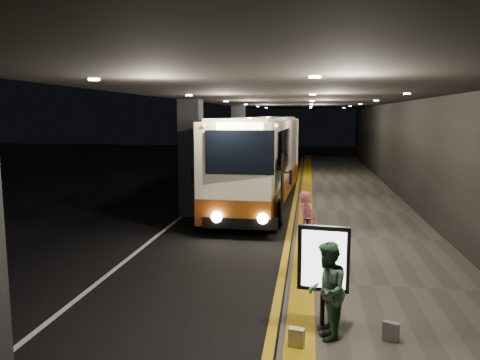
# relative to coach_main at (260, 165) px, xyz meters

# --- Properties ---
(ground) EXTENTS (90.00, 90.00, 0.00)m
(ground) POSITION_rel_coach_main_xyz_m (-0.88, -6.29, -1.73)
(ground) COLOR black
(lane_line_white) EXTENTS (0.12, 50.00, 0.01)m
(lane_line_white) POSITION_rel_coach_main_xyz_m (-2.68, -1.29, -1.73)
(lane_line_white) COLOR silver
(lane_line_white) RESTS_ON ground
(kerb_stripe_yellow) EXTENTS (0.18, 50.00, 0.01)m
(kerb_stripe_yellow) POSITION_rel_coach_main_xyz_m (1.47, -1.29, -1.73)
(kerb_stripe_yellow) COLOR gold
(kerb_stripe_yellow) RESTS_ON ground
(sidewalk) EXTENTS (4.50, 50.00, 0.15)m
(sidewalk) POSITION_rel_coach_main_xyz_m (3.87, -1.29, -1.66)
(sidewalk) COLOR #514C44
(sidewalk) RESTS_ON ground
(tactile_strip) EXTENTS (0.50, 50.00, 0.01)m
(tactile_strip) POSITION_rel_coach_main_xyz_m (1.97, -1.29, -1.57)
(tactile_strip) COLOR gold
(tactile_strip) RESTS_ON sidewalk
(terminal_wall) EXTENTS (0.10, 50.00, 6.00)m
(terminal_wall) POSITION_rel_coach_main_xyz_m (6.12, -1.29, 1.27)
(terminal_wall) COLOR black
(terminal_wall) RESTS_ON ground
(support_columns) EXTENTS (0.80, 24.80, 4.40)m
(support_columns) POSITION_rel_coach_main_xyz_m (-2.38, -2.29, 0.47)
(support_columns) COLOR black
(support_columns) RESTS_ON ground
(canopy) EXTENTS (9.00, 50.00, 0.40)m
(canopy) POSITION_rel_coach_main_xyz_m (1.62, -1.29, 2.87)
(canopy) COLOR black
(canopy) RESTS_ON support_columns
(coach_main) EXTENTS (2.86, 11.65, 3.61)m
(coach_main) POSITION_rel_coach_main_xyz_m (0.00, 0.00, 0.00)
(coach_main) COLOR beige
(coach_main) RESTS_ON ground
(coach_second) EXTENTS (3.02, 11.62, 3.62)m
(coach_second) POSITION_rel_coach_main_xyz_m (-0.02, 10.75, 0.00)
(coach_second) COLOR beige
(coach_second) RESTS_ON ground
(passenger_boarding) EXTENTS (0.61, 0.74, 1.73)m
(passenger_boarding) POSITION_rel_coach_main_xyz_m (2.03, -7.62, -0.72)
(passenger_boarding) COLOR #CF6066
(passenger_boarding) RESTS_ON sidewalk
(passenger_waiting_green) EXTENTS (0.51, 0.80, 1.62)m
(passenger_waiting_green) POSITION_rel_coach_main_xyz_m (2.40, -12.01, -0.77)
(passenger_waiting_green) COLOR #386543
(passenger_waiting_green) RESTS_ON sidewalk
(passenger_waiting_grey) EXTENTS (0.57, 0.94, 1.52)m
(passenger_waiting_grey) POSITION_rel_coach_main_xyz_m (2.45, -11.87, -0.82)
(passenger_waiting_grey) COLOR #4E4F53
(passenger_waiting_grey) RESTS_ON sidewalk
(bag_polka) EXTENTS (0.28, 0.20, 0.31)m
(bag_polka) POSITION_rel_coach_main_xyz_m (3.44, -12.00, -1.42)
(bag_polka) COLOR black
(bag_polka) RESTS_ON sidewalk
(bag_plain) EXTENTS (0.27, 0.19, 0.31)m
(bag_plain) POSITION_rel_coach_main_xyz_m (1.92, -12.43, -1.43)
(bag_plain) COLOR silver
(bag_plain) RESTS_ON sidewalk
(info_sign) EXTENTS (0.87, 0.22, 1.83)m
(info_sign) POSITION_rel_coach_main_xyz_m (2.34, -11.79, -0.34)
(info_sign) COLOR black
(info_sign) RESTS_ON sidewalk
(stanchion_post) EXTENTS (0.05, 0.05, 1.16)m
(stanchion_post) POSITION_rel_coach_main_xyz_m (2.06, -8.26, -1.00)
(stanchion_post) COLOR black
(stanchion_post) RESTS_ON sidewalk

